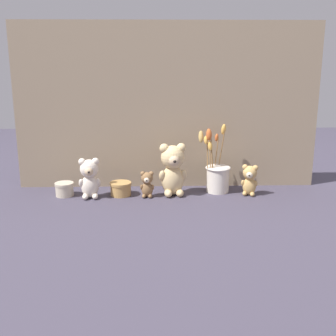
{
  "coord_description": "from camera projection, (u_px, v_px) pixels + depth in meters",
  "views": [
    {
      "loc": [
        -0.05,
        -1.88,
        0.62
      ],
      "look_at": [
        0.0,
        0.02,
        0.13
      ],
      "focal_mm": 45.0,
      "sensor_mm": 36.0,
      "label": 1
    }
  ],
  "objects": [
    {
      "name": "ground_plane",
      "position": [
        168.0,
        196.0,
        1.97
      ],
      "size": [
        4.0,
        4.0,
        0.0
      ],
      "primitive_type": "plane",
      "color": "#3D3847"
    },
    {
      "name": "teddy_bear_small",
      "position": [
        250.0,
        179.0,
        1.97
      ],
      "size": [
        0.08,
        0.08,
        0.15
      ],
      "color": "tan",
      "rests_on": "ground"
    },
    {
      "name": "backdrop_wall",
      "position": [
        167.0,
        107.0,
        2.03
      ],
      "size": [
        1.47,
        0.02,
        0.8
      ],
      "color": "gray",
      "rests_on": "ground"
    },
    {
      "name": "decorative_tin_tall",
      "position": [
        121.0,
        189.0,
        1.98
      ],
      "size": [
        0.1,
        0.1,
        0.06
      ],
      "color": "tan",
      "rests_on": "ground"
    },
    {
      "name": "decorative_tin_short",
      "position": [
        64.0,
        189.0,
        1.97
      ],
      "size": [
        0.09,
        0.09,
        0.06
      ],
      "color": "beige",
      "rests_on": "ground"
    },
    {
      "name": "teddy_bear_large",
      "position": [
        173.0,
        169.0,
        1.96
      ],
      "size": [
        0.14,
        0.13,
        0.25
      ],
      "color": "#DBBC84",
      "rests_on": "ground"
    },
    {
      "name": "teddy_bear_medium",
      "position": [
        89.0,
        177.0,
        1.92
      ],
      "size": [
        0.1,
        0.1,
        0.19
      ],
      "color": "beige",
      "rests_on": "ground"
    },
    {
      "name": "teddy_bear_tiny",
      "position": [
        147.0,
        184.0,
        1.94
      ],
      "size": [
        0.07,
        0.06,
        0.12
      ],
      "color": "olive",
      "rests_on": "ground"
    },
    {
      "name": "flower_vase",
      "position": [
        217.0,
        175.0,
        2.02
      ],
      "size": [
        0.16,
        0.12,
        0.33
      ],
      "color": "silver",
      "rests_on": "ground"
    }
  ]
}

